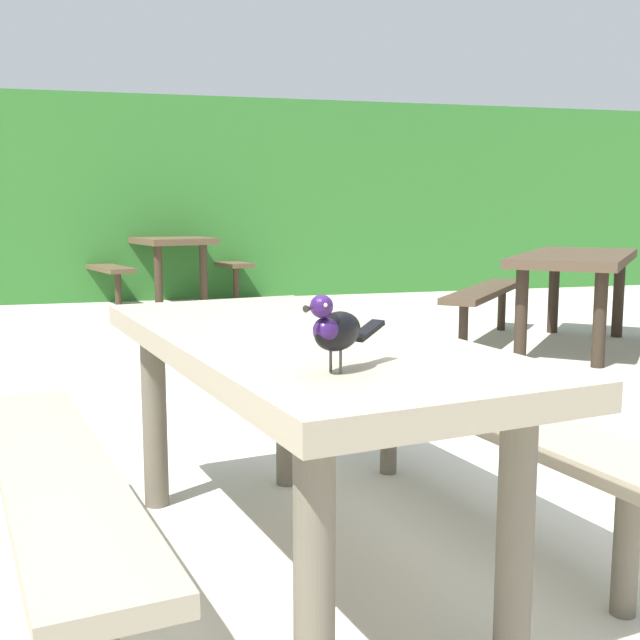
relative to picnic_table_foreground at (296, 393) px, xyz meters
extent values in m
plane|color=beige|center=(0.13, -0.29, -0.56)|extent=(60.00, 60.00, 0.00)
cube|color=#2D6B28|center=(0.13, 8.19, 0.61)|extent=(28.00, 2.18, 2.34)
cube|color=gray|center=(0.00, 0.00, 0.15)|extent=(1.06, 1.90, 0.07)
cylinder|color=#635B4C|center=(-0.14, -0.74, -0.22)|extent=(0.09, 0.09, 0.67)
cylinder|color=#635B4C|center=(0.38, -0.65, -0.22)|extent=(0.09, 0.09, 0.67)
cylinder|color=#635B4C|center=(-0.38, 0.65, -0.22)|extent=(0.09, 0.09, 0.67)
cylinder|color=#635B4C|center=(0.14, 0.74, -0.22)|extent=(0.09, 0.09, 0.67)
cube|color=gray|center=(-0.69, -0.12, -0.14)|extent=(0.57, 1.73, 0.05)
cylinder|color=#635B4C|center=(-0.80, 0.51, -0.36)|extent=(0.07, 0.07, 0.39)
cube|color=gray|center=(0.69, 0.12, -0.14)|extent=(0.57, 1.73, 0.05)
cylinder|color=#635B4C|center=(0.80, -0.51, -0.36)|extent=(0.07, 0.07, 0.39)
cylinder|color=#635B4C|center=(0.58, 0.75, -0.36)|extent=(0.07, 0.07, 0.39)
ellipsoid|color=black|center=(-0.04, -0.57, 0.28)|extent=(0.16, 0.15, 0.09)
ellipsoid|color=#2D144C|center=(-0.07, -0.59, 0.29)|extent=(0.09, 0.09, 0.06)
sphere|color=#2D144C|center=(-0.09, -0.61, 0.34)|extent=(0.05, 0.05, 0.05)
sphere|color=#EAE08C|center=(-0.09, -0.63, 0.35)|extent=(0.01, 0.01, 0.01)
sphere|color=#EAE08C|center=(-0.11, -0.60, 0.35)|extent=(0.01, 0.01, 0.01)
cone|color=black|center=(-0.12, -0.63, 0.34)|extent=(0.03, 0.03, 0.02)
cube|color=black|center=(0.05, -0.50, 0.27)|extent=(0.10, 0.09, 0.04)
cylinder|color=#47423D|center=(-0.04, -0.59, 0.21)|extent=(0.01, 0.01, 0.05)
cylinder|color=#47423D|center=(-0.06, -0.56, 0.21)|extent=(0.01, 0.01, 0.05)
cube|color=brown|center=(0.10, 7.28, 0.15)|extent=(1.24, 1.94, 0.07)
cylinder|color=#382B1D|center=(0.05, 6.53, -0.22)|extent=(0.09, 0.09, 0.67)
cylinder|color=#382B1D|center=(0.56, 6.68, -0.22)|extent=(0.09, 0.09, 0.67)
cylinder|color=#382B1D|center=(-0.35, 7.88, -0.22)|extent=(0.09, 0.09, 0.67)
cylinder|color=#382B1D|center=(0.16, 8.03, -0.22)|extent=(0.09, 0.09, 0.67)
cube|color=brown|center=(-0.57, 7.08, -0.14)|extent=(0.76, 1.72, 0.05)
cylinder|color=#382B1D|center=(-0.38, 6.46, -0.36)|extent=(0.07, 0.07, 0.39)
cylinder|color=#382B1D|center=(-0.75, 7.69, -0.36)|extent=(0.07, 0.07, 0.39)
cube|color=brown|center=(0.77, 7.48, -0.14)|extent=(0.76, 1.72, 0.05)
cylinder|color=#382B1D|center=(0.96, 6.86, -0.36)|extent=(0.07, 0.07, 0.39)
cylinder|color=#382B1D|center=(0.59, 8.09, -0.36)|extent=(0.07, 0.07, 0.39)
cube|color=#473828|center=(2.98, 3.11, 0.15)|extent=(1.75, 1.86, 0.07)
cylinder|color=#2E241A|center=(3.65, 3.47, -0.22)|extent=(0.09, 0.09, 0.67)
cylinder|color=#2E241A|center=(3.24, 3.81, -0.22)|extent=(0.09, 0.09, 0.67)
cylinder|color=#2E241A|center=(2.73, 2.40, -0.22)|extent=(0.09, 0.09, 0.67)
cylinder|color=#2E241A|center=(2.32, 2.75, -0.22)|extent=(0.09, 0.09, 0.67)
cube|color=#473828|center=(2.46, 3.57, -0.14)|extent=(1.33, 1.48, 0.05)
cylinder|color=#2E241A|center=(2.87, 4.05, -0.36)|extent=(0.07, 0.07, 0.39)
cylinder|color=#2E241A|center=(2.04, 3.08, -0.36)|extent=(0.07, 0.07, 0.39)
camera|label=1|loc=(-0.55, -2.26, 0.57)|focal=44.59mm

